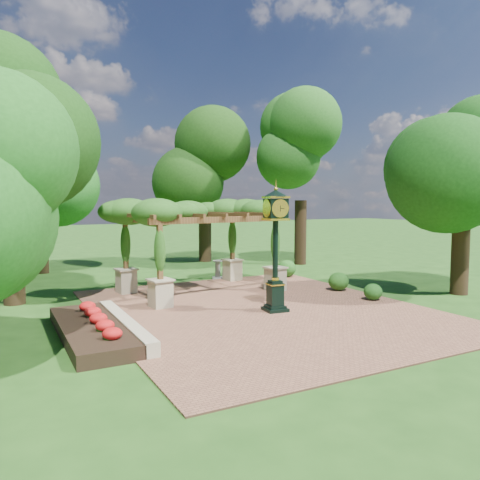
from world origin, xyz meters
name	(u,v)px	position (x,y,z in m)	size (l,w,h in m)	color
ground	(278,317)	(0.00, 0.00, 0.00)	(120.00, 120.00, 0.00)	#1E4714
brick_plaza	(261,310)	(0.00, 1.00, 0.02)	(10.00, 12.00, 0.04)	brown
border_wall	(125,325)	(-4.60, 0.50, 0.20)	(0.35, 5.00, 0.40)	#C6B793
flower_bed	(91,330)	(-5.50, 0.50, 0.18)	(1.50, 5.00, 0.36)	red
pedestal_clock	(276,238)	(0.27, 0.59, 2.38)	(0.86, 0.86, 3.97)	black
pergola	(201,216)	(-0.55, 4.65, 2.98)	(6.18, 4.32, 3.62)	tan
sundial	(218,271)	(1.36, 7.25, 0.38)	(0.62, 0.62, 0.86)	#9C9C94
shrub_front	(373,292)	(4.25, 0.36, 0.33)	(0.65, 0.65, 0.59)	#1E5317
shrub_mid	(339,281)	(4.34, 2.35, 0.40)	(0.80, 0.80, 0.72)	#215518
shrub_back	(286,268)	(4.35, 6.07, 0.43)	(0.87, 0.87, 0.78)	#215719
tree_west_near	(8,126)	(-7.09, 5.82, 6.09)	(4.85, 4.85, 8.87)	#332314
tree_west_far	(39,171)	(-5.56, 12.87, 4.99)	(3.70, 3.70, 7.28)	black
tree_north	(205,164)	(3.37, 13.24, 5.71)	(3.99, 3.99, 8.36)	#372716
tree_east_far	(301,150)	(7.61, 9.57, 6.35)	(3.80, 3.80, 9.29)	black
tree_east_near	(464,154)	(8.07, -0.25, 5.32)	(4.06, 4.06, 7.76)	#382516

